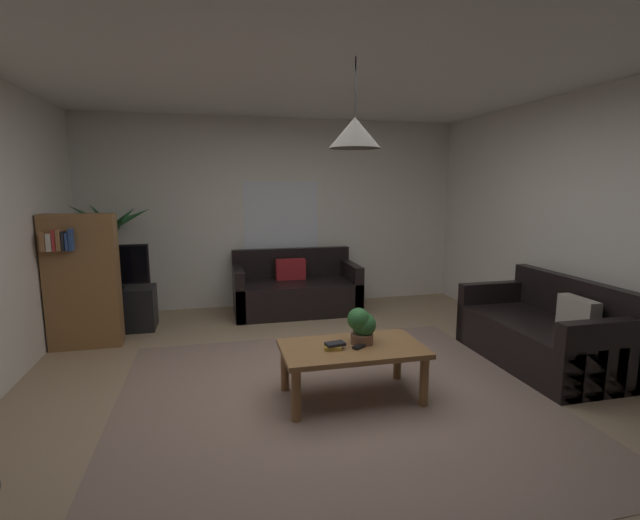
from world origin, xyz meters
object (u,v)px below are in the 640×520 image
remote_on_table_0 (361,346)px  tv (111,267)px  couch_right_side (542,336)px  book_on_table_1 (335,344)px  pendant_lamp (355,133)px  bookshelf_corner (82,280)px  coffee_table (352,354)px  couch_under_window (296,292)px  potted_plant_on_table (362,325)px  book_on_table_0 (333,348)px  tv_stand (115,309)px  potted_palm_corner (114,262)px

remote_on_table_0 → tv: size_ratio=0.20×
couch_right_side → tv: 4.64m
book_on_table_1 → pendant_lamp: 1.60m
bookshelf_corner → coffee_table: bearing=-36.6°
couch_under_window → remote_on_table_0: bearing=-89.0°
potted_plant_on_table → tv: 3.18m
tv → bookshelf_corner: bookshelf_corner is taller
book_on_table_0 → book_on_table_1: book_on_table_1 is taller
couch_right_side → coffee_table: bearing=-82.4°
tv_stand → potted_plant_on_table: bearing=-44.5°
coffee_table → bookshelf_corner: (-2.37, 1.76, 0.35)m
couch_right_side → bookshelf_corner: bookshelf_corner is taller
potted_plant_on_table → couch_under_window: bearing=91.8°
couch_under_window → pendant_lamp: pendant_lamp is taller
tv → pendant_lamp: pendant_lamp is taller
coffee_table → bookshelf_corner: bearing=143.4°
couch_right_side → coffee_table: (-1.97, -0.26, 0.09)m
bookshelf_corner → potted_plant_on_table: bearing=-34.7°
remote_on_table_0 → couch_right_side: bearing=65.8°
potted_plant_on_table → tv: tv is taller
book_on_table_1 → bookshelf_corner: bearing=141.1°
couch_under_window → coffee_table: (-0.01, -2.57, 0.09)m
couch_right_side → potted_palm_corner: size_ratio=1.03×
coffee_table → tv_stand: bearing=133.6°
book_on_table_0 → tv_stand: (-2.01, 2.33, -0.20)m
potted_plant_on_table → tv_stand: potted_plant_on_table is taller
remote_on_table_0 → tv: (-2.24, 2.31, 0.32)m
book_on_table_0 → book_on_table_1: size_ratio=0.88×
couch_right_side → book_on_table_0: (-2.14, -0.30, 0.17)m
book_on_table_0 → tv_stand: bearing=130.9°
coffee_table → book_on_table_0: book_on_table_0 is taller
couch_right_side → potted_plant_on_table: couch_right_side is taller
book_on_table_0 → pendant_lamp: 1.62m
book_on_table_0 → potted_palm_corner: (-2.08, 2.78, 0.29)m
pendant_lamp → bookshelf_corner: bearing=143.4°
book_on_table_1 → potted_plant_on_table: (0.25, 0.08, 0.11)m
potted_plant_on_table → tv_stand: (-2.28, 2.24, -0.33)m
book_on_table_1 → potted_plant_on_table: size_ratio=0.51×
tv → potted_palm_corner: 0.48m
couch_under_window → remote_on_table_0: couch_under_window is taller
book_on_table_0 → pendant_lamp: (0.17, 0.04, 1.62)m
potted_palm_corner → tv: bearing=-82.7°
tv_stand → tv: (0.00, -0.02, 0.51)m
couch_right_side → pendant_lamp: bearing=-82.4°
remote_on_table_0 → tv_stand: tv_stand is taller
book_on_table_1 → potted_palm_corner: bearing=127.0°
couch_under_window → remote_on_table_0: (0.04, -2.61, 0.17)m
book_on_table_0 → potted_palm_corner: bearing=126.8°
potted_plant_on_table → potted_palm_corner: (-2.34, 2.69, 0.15)m
bookshelf_corner → pendant_lamp: size_ratio=2.20×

